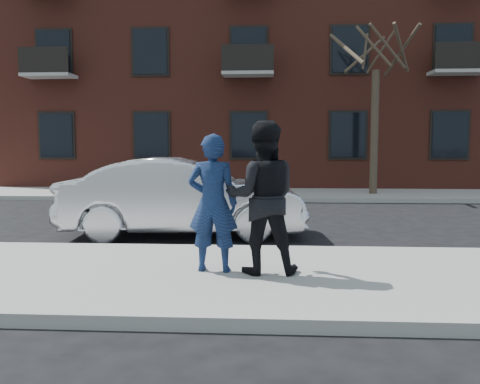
# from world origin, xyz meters

# --- Properties ---
(ground) EXTENTS (100.00, 100.00, 0.00)m
(ground) POSITION_xyz_m (0.00, 0.00, 0.00)
(ground) COLOR black
(ground) RESTS_ON ground
(near_sidewalk) EXTENTS (50.00, 3.50, 0.15)m
(near_sidewalk) POSITION_xyz_m (0.00, -0.25, 0.07)
(near_sidewalk) COLOR gray
(near_sidewalk) RESTS_ON ground
(near_curb) EXTENTS (50.00, 0.10, 0.15)m
(near_curb) POSITION_xyz_m (0.00, 1.55, 0.07)
(near_curb) COLOR #999691
(near_curb) RESTS_ON ground
(far_sidewalk) EXTENTS (50.00, 3.50, 0.15)m
(far_sidewalk) POSITION_xyz_m (0.00, 11.25, 0.07)
(far_sidewalk) COLOR gray
(far_sidewalk) RESTS_ON ground
(far_curb) EXTENTS (50.00, 0.10, 0.15)m
(far_curb) POSITION_xyz_m (0.00, 9.45, 0.07)
(far_curb) COLOR #999691
(far_curb) RESTS_ON ground
(apartment_building) EXTENTS (24.30, 10.30, 12.30)m
(apartment_building) POSITION_xyz_m (2.00, 18.00, 6.16)
(apartment_building) COLOR maroon
(apartment_building) RESTS_ON ground
(street_tree) EXTENTS (3.60, 3.60, 6.80)m
(street_tree) POSITION_xyz_m (4.50, 11.00, 5.52)
(street_tree) COLOR #362B20
(street_tree) RESTS_ON far_sidewalk
(silver_sedan) EXTENTS (4.85, 2.04, 1.56)m
(silver_sedan) POSITION_xyz_m (-0.75, 3.15, 0.78)
(silver_sedan) COLOR silver
(silver_sedan) RESTS_ON ground
(man_hoodie) EXTENTS (0.68, 0.52, 1.81)m
(man_hoodie) POSITION_xyz_m (0.20, -0.16, 1.05)
(man_hoodie) COLOR navy
(man_hoodie) RESTS_ON near_sidewalk
(man_peacoat) EXTENTS (1.00, 0.80, 1.97)m
(man_peacoat) POSITION_xyz_m (0.85, -0.20, 1.14)
(man_peacoat) COLOR black
(man_peacoat) RESTS_ON near_sidewalk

